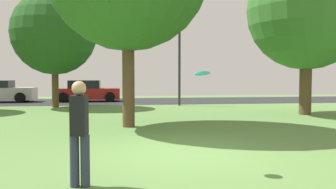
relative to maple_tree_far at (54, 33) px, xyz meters
name	(u,v)px	position (x,y,z in m)	size (l,w,h in m)	color
ground_plane	(181,153)	(4.70, -11.92, -3.94)	(44.00, 44.00, 0.00)	#5B8442
road_strip	(140,101)	(4.70, 4.08, -3.94)	(44.00, 6.40, 0.01)	#28282B
maple_tree_far	(54,33)	(0.00, 0.00, 0.00)	(4.43, 4.43, 6.17)	brown
oak_tree_left	(307,11)	(11.34, -5.06, 0.51)	(5.08, 5.08, 7.01)	brown
person_walking	(79,129)	(2.78, -14.02, -3.06)	(0.30, 0.34, 1.60)	#2D334C
frisbee_disc	(202,74)	(4.81, -13.40, -2.22)	(0.31, 0.31, 0.08)	#2DB2E0
parked_car_red	(87,92)	(1.28, 4.28, -3.31)	(4.13, 1.92, 1.38)	#B21E1E
street_lamp_post	(179,66)	(6.72, 0.28, -1.69)	(0.14, 0.14, 4.50)	#2D2D33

